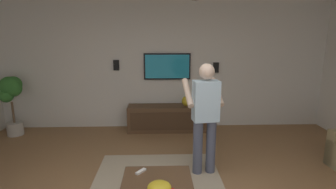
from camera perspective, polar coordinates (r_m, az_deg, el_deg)
The scene contains 10 objects.
wall_back_tv at distance 5.79m, azimuth -0.89°, elevation 6.65°, with size 0.10×7.29×2.82m, color silver.
media_console at distance 5.69m, azimuth -0.09°, elevation -5.15°, with size 0.45×1.70×0.55m.
tv at distance 5.70m, azimuth -0.17°, elevation 6.11°, with size 0.05×1.01×0.57m.
person_standing at distance 3.81m, azimuth 8.05°, elevation -3.93°, with size 0.58×0.59×1.64m.
potted_plant_tall at distance 6.12m, azimuth -30.83°, elevation 0.07°, with size 0.59×0.45×1.24m.
bowl at distance 2.91m, azimuth -1.89°, elevation -19.59°, with size 0.25×0.25×0.11m, color gold.
remote_white at distance 3.31m, azimuth -5.92°, elevation -16.27°, with size 0.15×0.04×0.02m, color white.
vase_round at distance 5.59m, azimuth 4.11°, elevation -1.41°, with size 0.22×0.22×0.22m, color gold.
wall_speaker_left at distance 5.85m, azimuth 10.35°, elevation 5.79°, with size 0.06×0.12×0.22m, color black.
wall_speaker_right at distance 5.78m, azimuth -11.16°, elevation 6.27°, with size 0.06×0.12×0.22m, color black.
Camera 1 is at (-2.46, 0.11, 2.00)m, focal length 28.07 mm.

